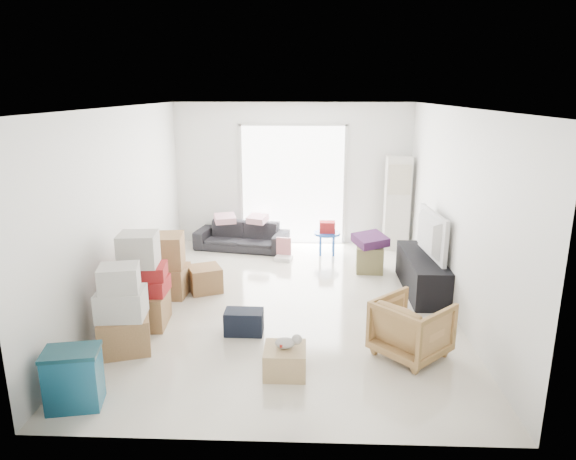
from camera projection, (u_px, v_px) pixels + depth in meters
The scene contains 21 objects.
room_shell at pixel (286, 210), 6.93m from camera, with size 4.98×6.48×3.18m.
sliding_door at pixel (293, 180), 9.83m from camera, with size 2.10×0.04×2.33m.
ac_tower at pixel (397, 203), 9.54m from camera, with size 0.45×0.30×1.75m, color silver.
tv_console at pixel (422, 273), 7.64m from camera, with size 0.49×1.64×0.55m, color black.
television at pixel (423, 251), 7.55m from camera, with size 1.17×0.67×0.15m, color black.
sofa at pixel (242, 232), 9.65m from camera, with size 1.72×0.50×0.67m, color #232327.
pillow_left at pixel (225, 211), 9.55m from camera, with size 0.36×0.28×0.11m, color #F8B5C1.
pillow_right at pixel (257, 211), 9.54m from camera, with size 0.33×0.27×0.11m, color #F8B5C1.
armchair at pixel (412, 325), 5.74m from camera, with size 0.71×0.67×0.73m, color tan.
storage_bins at pixel (74, 378), 4.82m from camera, with size 0.56×0.44×0.59m.
box_stack_a at pixel (122, 314), 5.80m from camera, with size 0.68×0.62×1.04m.
box_stack_b at pixel (141, 286), 6.46m from camera, with size 0.68×0.63×1.22m.
box_stack_c at pixel (165, 266), 7.44m from camera, with size 0.64×0.58×0.91m.
loose_box at pixel (205, 279), 7.66m from camera, with size 0.45×0.45×0.37m, color #9A6C45.
duffel_bag at pixel (244, 322), 6.32m from camera, with size 0.47×0.28×0.30m, color black.
ottoman at pixel (369, 259), 8.49m from camera, with size 0.43×0.43×0.43m, color olive.
blanket at pixel (370, 242), 8.41m from camera, with size 0.48×0.48×0.14m, color #472050.
kids_table at pixel (327, 231), 9.32m from camera, with size 0.48×0.48×0.61m.
toy_walker at pixel (284, 254), 9.10m from camera, with size 0.33×0.31×0.39m.
wood_crate at pixel (285, 361), 5.42m from camera, with size 0.44×0.44×0.30m, color tan.
plush_bunny at pixel (288, 342), 5.38m from camera, with size 0.28×0.17×0.14m.
Camera 1 is at (0.28, -6.76, 2.91)m, focal length 32.00 mm.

